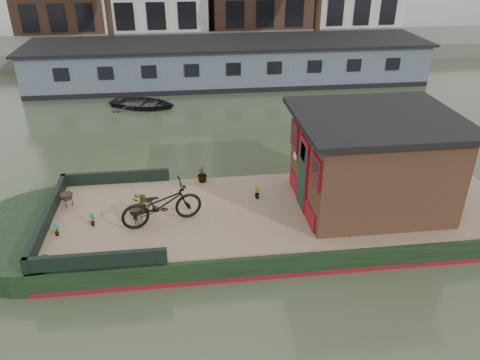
{
  "coord_description": "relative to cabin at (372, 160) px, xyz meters",
  "views": [
    {
      "loc": [
        -2.44,
        -10.19,
        6.96
      ],
      "look_at": [
        -1.12,
        0.5,
        1.27
      ],
      "focal_mm": 35.0,
      "sensor_mm": 36.0,
      "label": 1
    }
  ],
  "objects": [
    {
      "name": "ground",
      "position": [
        -2.19,
        0.0,
        -1.88
      ],
      "size": [
        120.0,
        120.0,
        0.0
      ],
      "primitive_type": "plane",
      "color": "#273421",
      "rests_on": "ground"
    },
    {
      "name": "potted_plant_c",
      "position": [
        -5.89,
        0.24,
        -1.01
      ],
      "size": [
        0.41,
        0.36,
        0.43
      ],
      "primitive_type": "imported",
      "rotation": [
        0.0,
        0.0,
        3.07
      ],
      "color": "brown",
      "rests_on": "houseboat_deck"
    },
    {
      "name": "bow_bulwark",
      "position": [
        -7.25,
        0.0,
        -1.05
      ],
      "size": [
        3.0,
        4.0,
        0.35
      ],
      "color": "black",
      "rests_on": "houseboat_deck"
    },
    {
      "name": "bollard_port",
      "position": [
        -5.88,
        0.71,
        -1.13
      ],
      "size": [
        0.17,
        0.17,
        0.19
      ],
      "primitive_type": "cylinder",
      "color": "black",
      "rests_on": "houseboat_deck"
    },
    {
      "name": "brazier_front",
      "position": [
        -5.96,
        -0.22,
        -1.03
      ],
      "size": [
        0.43,
        0.43,
        0.39
      ],
      "primitive_type": null,
      "rotation": [
        0.0,
        0.0,
        -0.2
      ],
      "color": "black",
      "rests_on": "houseboat_deck"
    },
    {
      "name": "brazier_rear",
      "position": [
        -7.79,
        0.75,
        -1.04
      ],
      "size": [
        0.36,
        0.36,
        0.37
      ],
      "primitive_type": null,
      "rotation": [
        0.0,
        0.0,
        0.04
      ],
      "color": "black",
      "rests_on": "houseboat_deck"
    },
    {
      "name": "bicycle",
      "position": [
        -5.31,
        -0.34,
        -0.71
      ],
      "size": [
        2.1,
        1.22,
        1.04
      ],
      "primitive_type": "imported",
      "rotation": [
        0.0,
        0.0,
        1.85
      ],
      "color": "black",
      "rests_on": "houseboat_deck"
    },
    {
      "name": "quay",
      "position": [
        -2.19,
        20.5,
        -1.43
      ],
      "size": [
        60.0,
        6.0,
        0.9
      ],
      "primitive_type": "cube",
      "color": "#47443F",
      "rests_on": "ground"
    },
    {
      "name": "far_houseboat",
      "position": [
        -2.19,
        14.0,
        -0.91
      ],
      "size": [
        20.4,
        4.4,
        2.11
      ],
      "color": "#4A5763",
      "rests_on": "ground"
    },
    {
      "name": "dinghy",
      "position": [
        -6.47,
        10.43,
        -1.57
      ],
      "size": [
        3.53,
        3.03,
        0.62
      ],
      "primitive_type": "imported",
      "rotation": [
        0.0,
        0.0,
        1.21
      ],
      "color": "black",
      "rests_on": "ground"
    },
    {
      "name": "bollard_stbd",
      "position": [
        -7.79,
        -1.7,
        -1.13
      ],
      "size": [
        0.18,
        0.18,
        0.21
      ],
      "primitive_type": "cylinder",
      "color": "black",
      "rests_on": "houseboat_deck"
    },
    {
      "name": "potted_plant_b",
      "position": [
        -2.84,
        0.58,
        -1.08
      ],
      "size": [
        0.18,
        0.2,
        0.3
      ],
      "primitive_type": "imported",
      "rotation": [
        0.0,
        0.0,
        1.97
      ],
      "color": "brown",
      "rests_on": "houseboat_deck"
    },
    {
      "name": "potted_plant_a",
      "position": [
        -7.01,
        -0.27,
        -1.05
      ],
      "size": [
        0.21,
        0.23,
        0.36
      ],
      "primitive_type": "imported",
      "rotation": [
        0.0,
        0.0,
        1.01
      ],
      "color": "brown",
      "rests_on": "houseboat_deck"
    },
    {
      "name": "cabin",
      "position": [
        0.0,
        0.0,
        0.0
      ],
      "size": [
        4.0,
        3.5,
        2.42
      ],
      "color": "#331A13",
      "rests_on": "houseboat_deck"
    },
    {
      "name": "potted_plant_e",
      "position": [
        -7.79,
        -0.6,
        -1.06
      ],
      "size": [
        0.2,
        0.21,
        0.33
      ],
      "primitive_type": "imported",
      "rotation": [
        0.0,
        0.0,
        0.93
      ],
      "color": "maroon",
      "rests_on": "houseboat_deck"
    },
    {
      "name": "potted_plant_d",
      "position": [
        -4.25,
        1.7,
        -0.98
      ],
      "size": [
        0.3,
        0.3,
        0.49
      ],
      "primitive_type": "imported",
      "rotation": [
        0.0,
        0.0,
        4.62
      ],
      "color": "#963F28",
      "rests_on": "houseboat_deck"
    },
    {
      "name": "houseboat_deck",
      "position": [
        -2.19,
        0.0,
        -1.25
      ],
      "size": [
        11.8,
        3.8,
        0.05
      ],
      "primitive_type": "cube",
      "color": "#826950",
      "rests_on": "houseboat_hull"
    },
    {
      "name": "houseboat_hull",
      "position": [
        -3.52,
        0.0,
        -1.6
      ],
      "size": [
        14.01,
        4.02,
        0.6
      ],
      "color": "black",
      "rests_on": "ground"
    }
  ]
}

